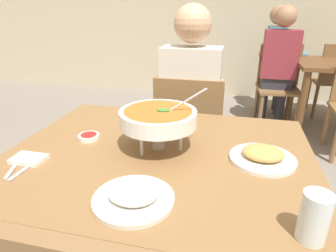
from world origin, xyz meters
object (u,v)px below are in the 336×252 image
Objects in this scene: sauce_dish at (89,137)px; rice_plate at (133,196)px; chair_bg_left at (286,74)px; chair_bg_middle at (277,81)px; patron_bg_middle at (279,61)px; chair_diner_main at (190,133)px; drink_glass at (314,220)px; appetizer_plate at (263,156)px; chair_bg_right at (335,77)px; diner_main at (191,98)px; dining_table_main at (159,176)px; patron_bg_left at (277,54)px; curry_bowl at (158,118)px.

rice_plate is at bearing -47.33° from sauce_dish.
chair_bg_middle is at bearing -109.51° from chair_bg_left.
patron_bg_middle is at bearing 66.33° from sauce_dish.
chair_diner_main reaches higher than drink_glass.
chair_diner_main reaches higher than appetizer_plate.
chair_bg_right is at bearing -1.33° from chair_bg_left.
chair_bg_right is (1.42, 2.03, -0.24)m from diner_main.
chair_bg_left is (0.87, 2.05, -0.24)m from diner_main.
chair_bg_middle is at bearing 73.47° from dining_table_main.
patron_bg_left is at bearing 83.06° from appetizer_plate.
chair_bg_right is at bearing 63.30° from dining_table_main.
rice_plate and appetizer_plate have the same top height.
patron_bg_middle reaches higher than sauce_dish.
chair_diner_main is 6.92× the size of drink_glass.
curry_bowl reaches higher than rice_plate.
sauce_dish is at bearing -113.37° from diner_main.
dining_table_main is 0.35m from sauce_dish.
chair_bg_left is (0.88, 2.81, -0.38)m from curry_bowl.
patron_bg_left is at bearing 165.41° from chair_bg_left.
diner_main is 2.49m from chair_bg_right.
patron_bg_left is (0.74, 2.87, 0.10)m from dining_table_main.
diner_main is 1.46× the size of chair_bg_middle.
chair_bg_middle is at bearing 84.97° from drink_glass.
chair_bg_left reaches higher than drink_glass.
appetizer_plate is 2.67× the size of sauce_dish.
appetizer_plate is at bearing -1.78° from sauce_dish.
drink_glass reaches higher than appetizer_plate.
sauce_dish is at bearing 153.62° from drink_glass.
chair_diner_main is 0.69× the size of diner_main.
sauce_dish is 0.69× the size of drink_glass.
rice_plate is at bearing -89.55° from diner_main.
curry_bowl is at bearing 108.38° from dining_table_main.
patron_bg_middle is at bearing -109.82° from chair_bg_left.
chair_bg_left is at bearing 73.05° from dining_table_main.
curry_bowl is 2.56× the size of drink_glass.
drink_glass is 3.33m from chair_bg_right.
sauce_dish reaches higher than dining_table_main.
diner_main is 1.11m from rice_plate.
rice_plate is 0.18× the size of patron_bg_left.
drink_glass is at bearing -106.52° from chair_bg_right.
chair_diner_main is 0.83m from sauce_dish.
chair_diner_main is 1.00× the size of chair_bg_right.
diner_main is 1.46× the size of chair_bg_left.
dining_table_main is at bearing 143.55° from drink_glass.
sauce_dish is 0.07× the size of patron_bg_middle.
appetizer_plate is (0.40, -0.01, -0.11)m from curry_bowl.
curry_bowl is at bearing -117.15° from chair_bg_right.
diner_main is 14.56× the size of sauce_dish.
rice_plate is 0.27× the size of chair_bg_left.
chair_bg_middle is at bearing 73.02° from curry_bowl.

